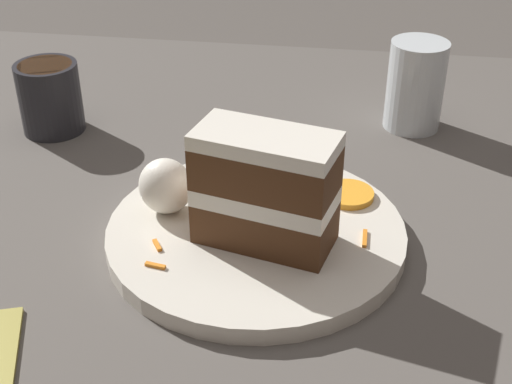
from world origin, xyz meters
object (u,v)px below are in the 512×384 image
Objects in this scene: coffee_mug at (50,95)px; orange_garnish at (349,194)px; cake_slice at (266,187)px; cream_dollop at (166,186)px; drinking_glass at (415,91)px; plate at (256,234)px.

orange_garnish is at bearing 160.27° from coffee_mug.
cream_dollop is (0.10, -0.03, -0.03)m from cake_slice.
cake_slice is 0.11m from cream_dollop.
coffee_mug is at bearing 9.76° from drinking_glass.
cream_dollop reaches higher than orange_garnish.
drinking_glass reaches higher than orange_garnish.
plate is 0.34m from coffee_mug.
plate is 0.11m from orange_garnish.
plate is at bearing 60.23° from drinking_glass.
cream_dollop is 1.10× the size of orange_garnish.
cream_dollop is at bearing 136.44° from coffee_mug.
coffee_mug is (0.29, -0.21, -0.03)m from cake_slice.
drinking_glass reaches higher than coffee_mug.
coffee_mug is (0.43, 0.07, -0.00)m from drinking_glass.
plate is at bearing 48.74° from cake_slice.
drinking_glass is (-0.07, -0.20, 0.03)m from orange_garnish.
cream_dollop is 0.26m from coffee_mug.
orange_garnish is (-0.17, -0.05, -0.02)m from cream_dollop.
orange_garnish is 0.60× the size of coffee_mug.
cake_slice reaches higher than orange_garnish.
plate is 5.56× the size of orange_garnish.
cake_slice is at bearing 47.75° from orange_garnish.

